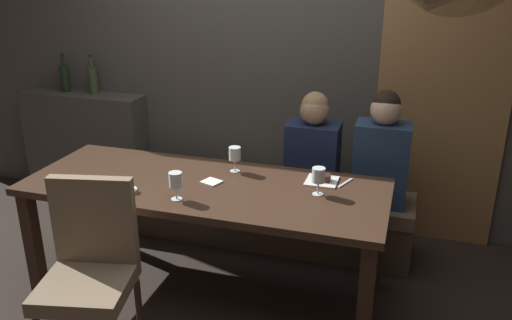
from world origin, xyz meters
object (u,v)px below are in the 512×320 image
dining_table (205,197)px  fork_on_table (345,183)px  diner_redhead (313,147)px  chair_near_side (90,261)px  wine_glass_near_right (318,176)px  dessert_plate (322,180)px  banquette_bench (242,211)px  wine_glass_far_right (176,181)px  wine_bottle_dark_red (65,77)px  wine_bottle_pale_label (93,79)px  wine_glass_center_front (235,154)px  espresso_cup (127,187)px  diner_bearded (382,152)px

dining_table → fork_on_table: bearing=17.3°
diner_redhead → chair_near_side: bearing=-121.6°
wine_glass_near_right → dessert_plate: (-0.01, 0.19, -0.10)m
banquette_bench → wine_glass_far_right: (-0.06, -0.96, 0.62)m
diner_redhead → dessert_plate: size_ratio=3.87×
wine_bottle_dark_red → wine_glass_near_right: wine_bottle_dark_red is taller
wine_bottle_pale_label → fork_on_table: size_ratio=1.92×
wine_glass_center_front → fork_on_table: wine_glass_center_front is taller
banquette_bench → wine_glass_far_right: size_ratio=15.24×
fork_on_table → diner_redhead: bearing=144.1°
diner_redhead → wine_glass_far_right: (-0.59, -0.95, 0.06)m
wine_glass_center_front → wine_glass_near_right: bearing=-18.8°
dining_table → fork_on_table: 0.86m
wine_glass_near_right → wine_bottle_pale_label: bearing=154.3°
wine_glass_near_right → fork_on_table: 0.27m
espresso_cup → fork_on_table: bearing=21.9°
banquette_bench → fork_on_table: (0.81, -0.45, 0.51)m
chair_near_side → diner_bearded: (1.34, 1.40, 0.26)m
dining_table → wine_glass_far_right: wine_glass_far_right is taller
wine_bottle_dark_red → diner_bearded: bearing=-8.2°
diner_redhead → wine_bottle_dark_red: bearing=170.5°
diner_redhead → diner_bearded: size_ratio=0.94×
dining_table → espresso_cup: size_ratio=18.33×
diner_redhead → diner_bearded: 0.47m
banquette_bench → wine_bottle_dark_red: 1.95m
dining_table → chair_near_side: chair_near_side is taller
dining_table → banquette_bench: 0.82m
wine_glass_center_front → wine_glass_near_right: size_ratio=1.00×
diner_bearded → espresso_cup: diner_bearded is taller
dining_table → wine_bottle_pale_label: wine_bottle_pale_label is taller
wine_bottle_pale_label → wine_glass_center_front: (1.55, -0.83, -0.21)m
diner_bearded → wine_glass_far_right: bearing=-138.7°
chair_near_side → wine_bottle_pale_label: 2.16m
diner_bearded → dessert_plate: bearing=-125.8°
wine_glass_center_front → espresso_cup: size_ratio=1.37×
wine_bottle_pale_label → dessert_plate: size_ratio=1.72×
banquette_bench → chair_near_side: chair_near_side is taller
fork_on_table → dessert_plate: bearing=-152.1°
dining_table → chair_near_side: bearing=-115.4°
wine_glass_far_right → dining_table: bearing=75.8°
dining_table → wine_glass_far_right: bearing=-104.2°
wine_bottle_pale_label → wine_glass_near_right: 2.37m
chair_near_side → wine_glass_far_right: chair_near_side is taller
chair_near_side → wine_glass_center_front: (0.45, 0.97, 0.30)m
dining_table → diner_redhead: size_ratio=2.99×
banquette_bench → dining_table: bearing=-90.0°
diner_redhead → wine_glass_near_right: bearing=-76.2°
dining_table → wine_bottle_dark_red: (-1.72, 1.07, 0.42)m
chair_near_side → wine_glass_near_right: bearing=36.8°
chair_near_side → wine_bottle_pale_label: size_ratio=3.01×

